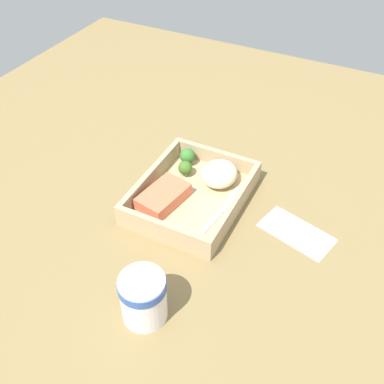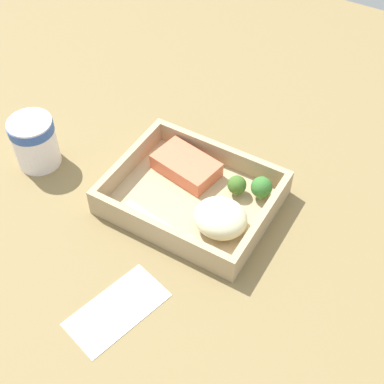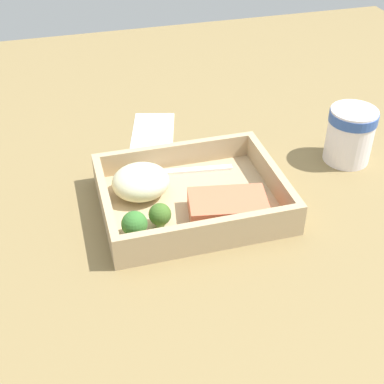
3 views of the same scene
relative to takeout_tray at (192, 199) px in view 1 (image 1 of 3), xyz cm
name	(u,v)px [view 1 (image 1 of 3)]	position (x,y,z in cm)	size (l,w,h in cm)	color
ground_plane	(192,204)	(0.00, 0.00, -1.60)	(160.00, 160.00, 2.00)	olive
takeout_tray	(192,199)	(0.00, 0.00, 0.00)	(27.45, 21.74, 1.20)	tan
tray_rim	(192,190)	(0.00, 0.00, 2.58)	(27.45, 21.74, 3.96)	tan
salmon_fillet	(163,197)	(-4.10, 4.89, 2.07)	(11.41, 6.97, 2.95)	#DC6947
mashed_potatoes	(219,174)	(7.23, -3.28, 3.12)	(8.88, 8.08, 5.04)	beige
broccoli_floret_1	(185,168)	(6.06, 4.79, 2.69)	(3.26, 3.26, 3.81)	#779B52
broccoli_floret_2	(187,156)	(9.98, 6.22, 2.94)	(3.67, 3.67, 4.27)	#80A256
fork	(225,207)	(0.16, -7.85, 0.82)	(15.88, 3.76, 0.44)	white
paper_cup	(143,296)	(-29.43, -5.68, 4.78)	(8.08, 8.08, 9.63)	white
receipt_slip	(297,232)	(1.13, -23.59, -0.48)	(7.68, 14.94, 0.24)	white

